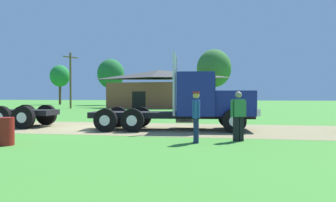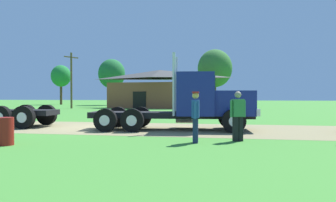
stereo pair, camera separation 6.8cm
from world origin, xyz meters
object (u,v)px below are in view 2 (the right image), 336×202
at_px(truck_foreground_white, 196,103).
at_px(utility_pole_near, 71,79).
at_px(visitor_by_barrel, 238,114).
at_px(steel_barrel, 5,131).
at_px(shed_building, 160,90).
at_px(visitor_walking_mid, 195,115).

height_order(truck_foreground_white, utility_pole_near, utility_pole_near).
distance_m(visitor_by_barrel, steel_barrel, 8.08).
bearing_deg(shed_building, truck_foreground_white, -74.35).
bearing_deg(shed_building, steel_barrel, -86.84).
xyz_separation_m(shed_building, utility_pole_near, (-11.06, -3.55, 1.41)).
bearing_deg(visitor_by_barrel, utility_pole_near, 127.01).
xyz_separation_m(visitor_walking_mid, visitor_by_barrel, (1.48, 0.69, -0.00)).
distance_m(visitor_by_barrel, shed_building, 32.33).
relative_size(visitor_by_barrel, shed_building, 0.13).
bearing_deg(truck_foreground_white, utility_pole_near, 128.30).
bearing_deg(shed_building, visitor_by_barrel, -72.85).
relative_size(visitor_walking_mid, shed_building, 0.13).
distance_m(truck_foreground_white, visitor_by_barrel, 4.11).
height_order(visitor_walking_mid, utility_pole_near, utility_pole_near).
height_order(shed_building, utility_pole_near, utility_pole_near).
distance_m(steel_barrel, shed_building, 33.41).
bearing_deg(utility_pole_near, shed_building, 17.79).
distance_m(visitor_walking_mid, utility_pole_near, 34.02).
bearing_deg(truck_foreground_white, shed_building, 105.65).
bearing_deg(steel_barrel, visitor_by_barrel, 17.58).
xyz_separation_m(visitor_walking_mid, steel_barrel, (-6.21, -1.75, -0.52)).
relative_size(truck_foreground_white, shed_building, 0.57).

